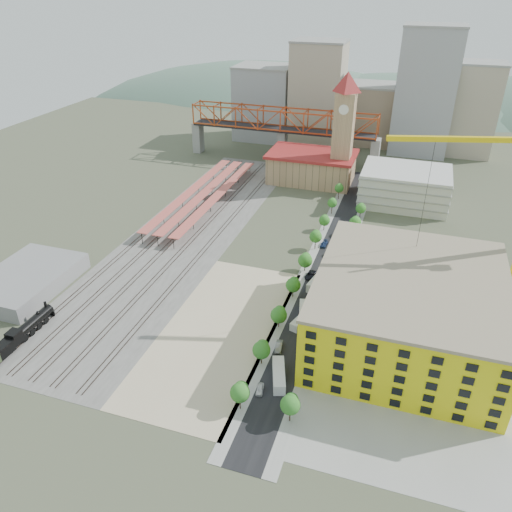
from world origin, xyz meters
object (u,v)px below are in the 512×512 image
(site_trailer_b, at_px, (302,321))
(clock_tower, at_px, (344,120))
(site_trailer_d, at_px, (317,282))
(locomotive, at_px, (25,331))
(car_0, at_px, (260,389))
(construction_building, at_px, (407,309))
(site_trailer_c, at_px, (304,314))
(site_trailer_a, at_px, (279,375))

(site_trailer_b, bearing_deg, clock_tower, 111.72)
(clock_tower, height_order, site_trailer_b, clock_tower)
(site_trailer_b, height_order, site_trailer_d, site_trailer_d)
(locomotive, relative_size, car_0, 5.93)
(construction_building, distance_m, site_trailer_d, 32.54)
(construction_building, height_order, site_trailer_d, construction_building)
(site_trailer_b, distance_m, site_trailer_c, 2.97)
(clock_tower, distance_m, construction_building, 107.36)
(site_trailer_a, xyz_separation_m, site_trailer_c, (0.00, 25.06, -0.02))
(clock_tower, height_order, construction_building, clock_tower)
(clock_tower, height_order, site_trailer_c, clock_tower)
(site_trailer_d, bearing_deg, site_trailer_b, -78.43)
(construction_building, height_order, site_trailer_c, construction_building)
(site_trailer_a, bearing_deg, site_trailer_b, 72.10)
(clock_tower, distance_m, locomotive, 144.45)
(site_trailer_d, distance_m, car_0, 46.88)
(locomotive, xyz_separation_m, site_trailer_c, (66.00, 30.61, -0.75))
(site_trailer_c, bearing_deg, locomotive, -167.76)
(clock_tower, relative_size, construction_building, 1.03)
(clock_tower, distance_m, site_trailer_d, 86.93)
(clock_tower, distance_m, car_0, 132.02)
(locomotive, height_order, car_0, locomotive)
(clock_tower, bearing_deg, construction_building, -71.22)
(clock_tower, bearing_deg, locomotive, -114.11)
(locomotive, relative_size, site_trailer_a, 2.23)
(clock_tower, xyz_separation_m, site_trailer_d, (8.00, -82.14, -27.30))
(clock_tower, bearing_deg, car_0, -87.78)
(construction_building, distance_m, locomotive, 96.92)
(site_trailer_c, bearing_deg, site_trailer_d, 77.36)
(construction_building, bearing_deg, clock_tower, 108.78)
(locomotive, distance_m, car_0, 63.02)
(site_trailer_c, relative_size, site_trailer_d, 0.99)
(site_trailer_d, bearing_deg, construction_building, -22.90)
(construction_building, height_order, locomotive, construction_building)
(car_0, bearing_deg, site_trailer_d, 77.11)
(locomotive, bearing_deg, clock_tower, 65.89)
(locomotive, distance_m, site_trailer_a, 66.24)
(site_trailer_a, height_order, site_trailer_c, site_trailer_a)
(site_trailer_a, distance_m, site_trailer_d, 41.91)
(construction_building, xyz_separation_m, site_trailer_b, (-26.00, -1.96, -8.24))
(site_trailer_b, relative_size, site_trailer_d, 0.84)
(site_trailer_d, height_order, car_0, site_trailer_d)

